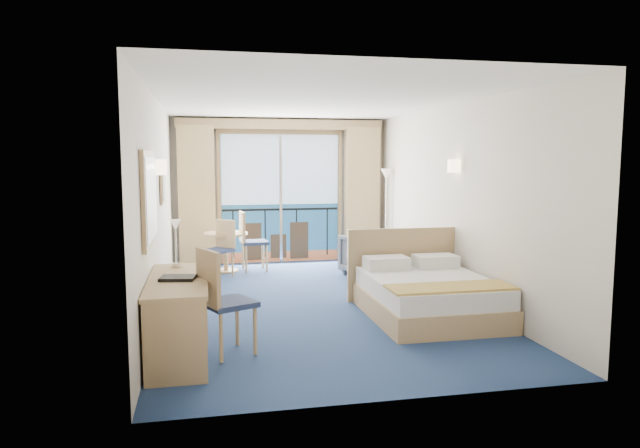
{
  "coord_description": "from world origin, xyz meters",
  "views": [
    {
      "loc": [
        -1.45,
        -7.45,
        1.93
      ],
      "look_at": [
        0.13,
        0.2,
        1.05
      ],
      "focal_mm": 32.0,
      "sensor_mm": 36.0,
      "label": 1
    }
  ],
  "objects": [
    {
      "name": "floor",
      "position": [
        0.0,
        0.0,
        0.0
      ],
      "size": [
        6.5,
        6.5,
        0.0
      ],
      "primitive_type": "plane",
      "color": "navy",
      "rests_on": "ground"
    },
    {
      "name": "sconce_left",
      "position": [
        -1.94,
        -0.6,
        1.85
      ],
      "size": [
        0.18,
        0.18,
        0.18
      ],
      "primitive_type": "cylinder",
      "color": "beige",
      "rests_on": "room_walls"
    },
    {
      "name": "pelmet",
      "position": [
        0.0,
        3.1,
        2.58
      ],
      "size": [
        3.8,
        0.25,
        0.18
      ],
      "primitive_type": "cube",
      "color": "tan",
      "rests_on": "room_walls"
    },
    {
      "name": "curtain_left",
      "position": [
        -1.55,
        3.07,
        1.28
      ],
      "size": [
        0.65,
        0.22,
        2.55
      ],
      "primitive_type": "cube",
      "color": "tan",
      "rests_on": "room_walls"
    },
    {
      "name": "balcony_door",
      "position": [
        -0.01,
        3.22,
        1.14
      ],
      "size": [
        2.36,
        0.03,
        2.52
      ],
      "color": "#215175",
      "rests_on": "room_walls"
    },
    {
      "name": "nightstand",
      "position": [
        1.79,
        0.53,
        0.26
      ],
      "size": [
        0.39,
        0.37,
        0.51
      ],
      "primitive_type": "cube",
      "color": "tan",
      "rests_on": "ground"
    },
    {
      "name": "room_walls",
      "position": [
        0.0,
        0.0,
        1.78
      ],
      "size": [
        4.04,
        6.54,
        2.72
      ],
      "color": "beige",
      "rests_on": "ground"
    },
    {
      "name": "phone",
      "position": [
        1.76,
        0.52,
        0.55
      ],
      "size": [
        0.21,
        0.17,
        0.08
      ],
      "primitive_type": "cube",
      "rotation": [
        0.0,
        0.0,
        0.14
      ],
      "color": "white",
      "rests_on": "nightstand"
    },
    {
      "name": "folder",
      "position": [
        -1.7,
        -1.84,
        0.79
      ],
      "size": [
        0.37,
        0.3,
        0.03
      ],
      "primitive_type": "cube",
      "rotation": [
        0.0,
        0.0,
        -0.17
      ],
      "color": "black",
      "rests_on": "desk"
    },
    {
      "name": "wall_print",
      "position": [
        -1.97,
        0.45,
        1.6
      ],
      "size": [
        0.04,
        0.42,
        0.52
      ],
      "color": "tan",
      "rests_on": "room_walls"
    },
    {
      "name": "desk_chair",
      "position": [
        -1.3,
        -1.88,
        0.6
      ],
      "size": [
        0.62,
        0.61,
        1.07
      ],
      "rotation": [
        0.0,
        0.0,
        2.0
      ],
      "color": "#202B4B",
      "rests_on": "ground"
    },
    {
      "name": "table_chair_a",
      "position": [
        -0.66,
        2.44,
        0.58
      ],
      "size": [
        0.49,
        0.48,
        1.04
      ],
      "rotation": [
        0.0,
        0.0,
        1.65
      ],
      "color": "#202B4B",
      "rests_on": "ground"
    },
    {
      "name": "desk",
      "position": [
        -1.71,
        -2.23,
        0.43
      ],
      "size": [
        0.57,
        1.66,
        0.78
      ],
      "color": "tan",
      "rests_on": "ground"
    },
    {
      "name": "table_chair_b",
      "position": [
        -1.16,
        2.02,
        0.53
      ],
      "size": [
        0.58,
        0.58,
        0.94
      ],
      "rotation": [
        0.0,
        0.0,
        -0.75
      ],
      "color": "#202B4B",
      "rests_on": "ground"
    },
    {
      "name": "bed",
      "position": [
        1.25,
        -0.94,
        0.28
      ],
      "size": [
        1.59,
        1.89,
        1.0
      ],
      "color": "tan",
      "rests_on": "ground"
    },
    {
      "name": "round_table",
      "position": [
        -1.07,
        2.43,
        0.52
      ],
      "size": [
        0.76,
        0.76,
        0.68
      ],
      "color": "tan",
      "rests_on": "ground"
    },
    {
      "name": "curtain_right",
      "position": [
        1.55,
        3.07,
        1.28
      ],
      "size": [
        0.65,
        0.22,
        2.55
      ],
      "primitive_type": "cube",
      "color": "tan",
      "rests_on": "room_walls"
    },
    {
      "name": "floor_lamp",
      "position": [
        1.88,
        2.59,
        1.34
      ],
      "size": [
        0.25,
        0.25,
        1.77
      ],
      "color": "silver",
      "rests_on": "ground"
    },
    {
      "name": "sconce_right",
      "position": [
        1.94,
        -0.15,
        1.85
      ],
      "size": [
        0.18,
        0.18,
        0.18
      ],
      "primitive_type": "cylinder",
      "color": "beige",
      "rests_on": "room_walls"
    },
    {
      "name": "desk_lamp",
      "position": [
        -1.74,
        -1.17,
        1.15
      ],
      "size": [
        0.13,
        0.13,
        0.49
      ],
      "color": "silver",
      "rests_on": "desk"
    },
    {
      "name": "mirror",
      "position": [
        -1.97,
        -1.5,
        1.55
      ],
      "size": [
        0.05,
        1.25,
        0.95
      ],
      "color": "tan",
      "rests_on": "room_walls"
    },
    {
      "name": "armchair",
      "position": [
        1.27,
        1.63,
        0.35
      ],
      "size": [
        1.02,
        1.03,
        0.7
      ],
      "primitive_type": "imported",
      "rotation": [
        0.0,
        0.0,
        3.61
      ],
      "color": "#474E57",
      "rests_on": "ground"
    }
  ]
}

